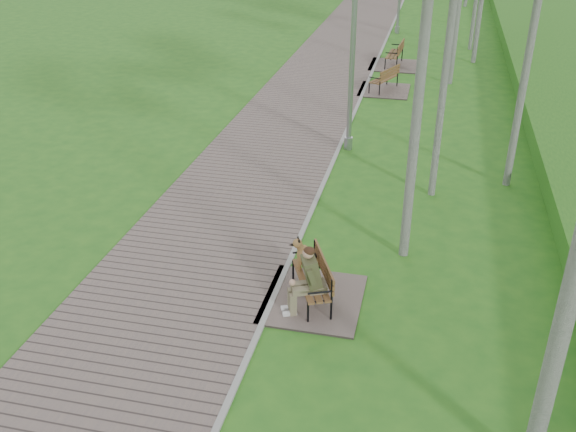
% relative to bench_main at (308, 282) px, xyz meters
% --- Properties ---
extents(ground, '(120.00, 120.00, 0.00)m').
position_rel_bench_main_xyz_m(ground, '(-0.60, 2.01, -0.40)').
color(ground, '#2A6A1F').
rests_on(ground, ground).
extents(walkway, '(3.50, 67.00, 0.04)m').
position_rel_bench_main_xyz_m(walkway, '(-2.35, 23.51, -0.38)').
color(walkway, '#71605B').
rests_on(walkway, ground).
extents(kerb, '(0.10, 67.00, 0.05)m').
position_rel_bench_main_xyz_m(kerb, '(-0.60, 23.51, -0.38)').
color(kerb, '#999993').
rests_on(kerb, ground).
extents(bench_main, '(1.66, 1.85, 1.45)m').
position_rel_bench_main_xyz_m(bench_main, '(0.00, 0.00, 0.00)').
color(bench_main, '#71605B').
rests_on(bench_main, ground).
extents(bench_second, '(1.69, 1.87, 1.03)m').
position_rel_bench_main_xyz_m(bench_second, '(0.04, 12.82, -0.21)').
color(bench_second, '#71605B').
rests_on(bench_second, ground).
extents(bench_third, '(1.88, 2.09, 1.16)m').
position_rel_bench_main_xyz_m(bench_third, '(0.11, 16.26, -0.19)').
color(bench_third, '#71605B').
rests_on(bench_third, ground).
extents(lamp_post_near, '(0.22, 0.22, 5.80)m').
position_rel_bench_main_xyz_m(lamp_post_near, '(-0.35, 7.19, 2.31)').
color(lamp_post_near, gray).
rests_on(lamp_post_near, ground).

